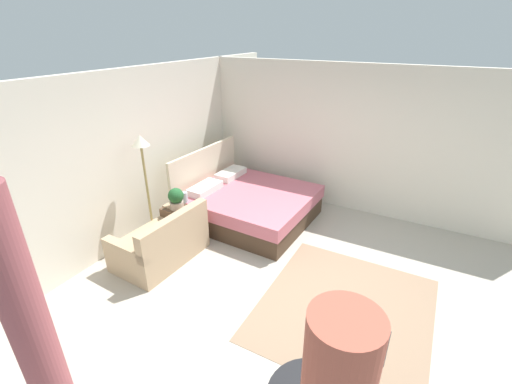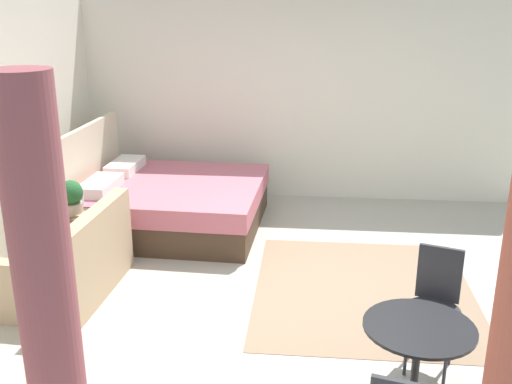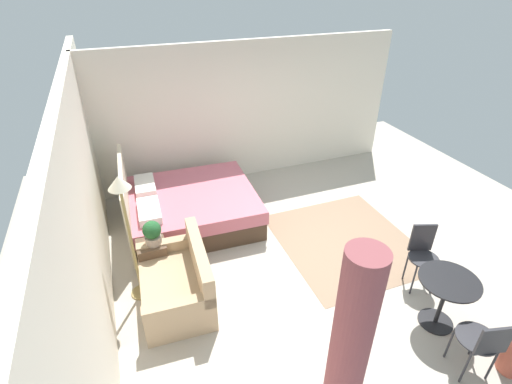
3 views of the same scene
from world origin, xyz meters
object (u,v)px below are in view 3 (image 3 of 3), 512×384
vase (150,229)px  cafe_chair_near_couch (423,250)px  bed (189,206)px  cafe_chair_near_window (483,341)px  nightstand (153,255)px  couch (179,284)px  floor_lamp (124,207)px  balcony_table (445,293)px  potted_plant (152,233)px

vase → cafe_chair_near_couch: bearing=-116.8°
bed → cafe_chair_near_window: (-3.86, -2.18, 0.23)m
nightstand → couch: bearing=-161.9°
nightstand → floor_lamp: bearing=150.8°
balcony_table → couch: bearing=62.4°
vase → cafe_chair_near_window: bearing=-136.1°
couch → cafe_chair_near_window: 3.46m
potted_plant → balcony_table: size_ratio=0.50×
bed → nightstand: size_ratio=4.03×
potted_plant → cafe_chair_near_window: 4.00m
couch → nightstand: (0.71, 0.23, -0.01)m
cafe_chair_near_couch → cafe_chair_near_window: bearing=163.1°
nightstand → cafe_chair_near_window: cafe_chair_near_window is taller
potted_plant → cafe_chair_near_couch: size_ratio=0.38×
couch → cafe_chair_near_couch: size_ratio=1.47×
vase → cafe_chair_near_window: (-2.99, -2.88, -0.09)m
potted_plant → cafe_chair_near_window: potted_plant is taller
bed → balcony_table: 3.97m
floor_lamp → cafe_chair_near_couch: (-1.13, -3.55, -0.83)m
floor_lamp → cafe_chair_near_window: (-2.46, -3.14, -0.85)m
potted_plant → vase: 0.24m
bed → cafe_chair_near_couch: (-2.53, -2.59, 0.25)m
couch → balcony_table: (-1.49, -2.86, 0.22)m
floor_lamp → cafe_chair_near_window: floor_lamp is taller
cafe_chair_near_window → floor_lamp: bearing=51.9°
couch → cafe_chair_near_couch: bearing=-105.1°
nightstand → vase: vase is taller
balcony_table → cafe_chair_near_window: size_ratio=0.83×
nightstand → floor_lamp: (-0.41, 0.23, 1.12)m
nightstand → vase: size_ratio=2.82×
floor_lamp → cafe_chair_near_couch: bearing=-107.7°
couch → cafe_chair_near_window: bearing=-128.9°
bed → couch: 1.77m
bed → balcony_table: (-3.19, -2.36, 0.19)m
balcony_table → potted_plant: bearing=55.4°
vase → balcony_table: bearing=-127.2°
cafe_chair_near_window → cafe_chair_near_couch: 1.39m
nightstand → balcony_table: size_ratio=0.76×
balcony_table → nightstand: bearing=54.5°
couch → cafe_chair_near_couch: cafe_chair_near_couch is taller
nightstand → floor_lamp: 1.21m
couch → floor_lamp: bearing=57.2°
cafe_chair_near_couch → couch: bearing=74.9°
cafe_chair_near_window → cafe_chair_near_couch: size_ratio=0.93×
couch → balcony_table: couch is taller
cafe_chair_near_couch → nightstand: bearing=65.1°
bed → cafe_chair_near_couch: 3.63m
cafe_chair_near_window → potted_plant: bearing=46.0°
vase → cafe_chair_near_couch: 3.68m
potted_plant → vase: potted_plant is taller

